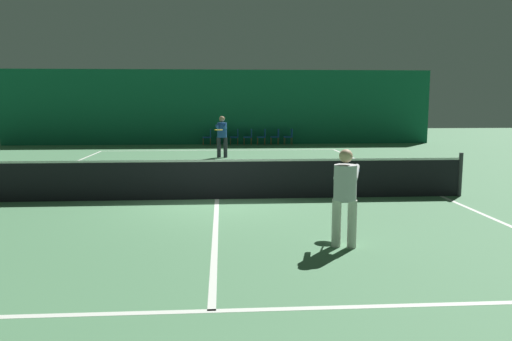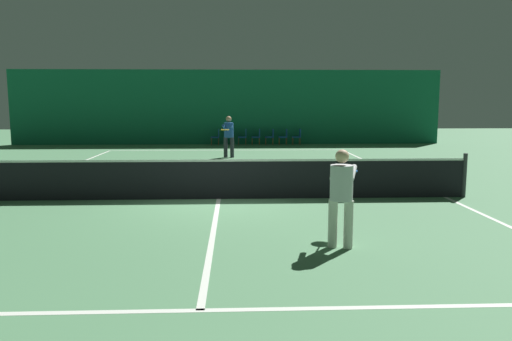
{
  "view_description": "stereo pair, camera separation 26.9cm",
  "coord_description": "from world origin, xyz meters",
  "px_view_note": "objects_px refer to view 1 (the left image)",
  "views": [
    {
      "loc": [
        0.14,
        -11.7,
        2.32
      ],
      "look_at": [
        0.83,
        -1.58,
        0.9
      ],
      "focal_mm": 35.0,
      "sensor_mm": 36.0,
      "label": 1
    },
    {
      "loc": [
        0.4,
        -11.72,
        2.32
      ],
      "look_at": [
        0.83,
        -1.58,
        0.9
      ],
      "focal_mm": 35.0,
      "sensor_mm": 36.0,
      "label": 2
    }
  ],
  "objects_px": {
    "tennis_net": "(217,178)",
    "player_near": "(345,190)",
    "courtside_chair_2": "(236,136)",
    "courtside_chair_1": "(222,136)",
    "courtside_chair_5": "(276,136)",
    "courtside_chair_0": "(208,136)",
    "courtside_chair_3": "(249,136)",
    "player_far": "(222,134)",
    "courtside_chair_4": "(263,136)",
    "courtside_chair_6": "(289,136)"
  },
  "relations": [
    {
      "from": "player_near",
      "to": "courtside_chair_5",
      "type": "distance_m",
      "value": 18.78
    },
    {
      "from": "courtside_chair_4",
      "to": "courtside_chair_5",
      "type": "height_order",
      "value": "same"
    },
    {
      "from": "courtside_chair_0",
      "to": "courtside_chair_3",
      "type": "distance_m",
      "value": 2.16
    },
    {
      "from": "tennis_net",
      "to": "courtside_chair_2",
      "type": "distance_m",
      "value": 14.75
    },
    {
      "from": "courtside_chair_4",
      "to": "player_far",
      "type": "bearing_deg",
      "value": -20.04
    },
    {
      "from": "courtside_chair_0",
      "to": "courtside_chair_6",
      "type": "height_order",
      "value": "same"
    },
    {
      "from": "courtside_chair_1",
      "to": "courtside_chair_4",
      "type": "relative_size",
      "value": 1.0
    },
    {
      "from": "courtside_chair_2",
      "to": "courtside_chair_3",
      "type": "bearing_deg",
      "value": 90.0
    },
    {
      "from": "courtside_chair_0",
      "to": "courtside_chair_5",
      "type": "distance_m",
      "value": 3.6
    },
    {
      "from": "tennis_net",
      "to": "courtside_chair_6",
      "type": "bearing_deg",
      "value": 75.78
    },
    {
      "from": "courtside_chair_4",
      "to": "player_near",
      "type": "bearing_deg",
      "value": -0.64
    },
    {
      "from": "player_near",
      "to": "courtside_chair_0",
      "type": "bearing_deg",
      "value": 26.8
    },
    {
      "from": "tennis_net",
      "to": "player_near",
      "type": "bearing_deg",
      "value": -62.73
    },
    {
      "from": "tennis_net",
      "to": "courtside_chair_6",
      "type": "relative_size",
      "value": 14.29
    },
    {
      "from": "tennis_net",
      "to": "player_far",
      "type": "distance_m",
      "value": 8.82
    },
    {
      "from": "courtside_chair_1",
      "to": "tennis_net",
      "type": "bearing_deg",
      "value": -0.49
    },
    {
      "from": "courtside_chair_0",
      "to": "courtside_chair_1",
      "type": "distance_m",
      "value": 0.72
    },
    {
      "from": "courtside_chair_0",
      "to": "courtside_chair_4",
      "type": "height_order",
      "value": "same"
    },
    {
      "from": "player_far",
      "to": "courtside_chair_4",
      "type": "relative_size",
      "value": 2.03
    },
    {
      "from": "courtside_chair_0",
      "to": "courtside_chair_5",
      "type": "relative_size",
      "value": 1.0
    },
    {
      "from": "player_far",
      "to": "courtside_chair_2",
      "type": "distance_m",
      "value": 5.98
    },
    {
      "from": "tennis_net",
      "to": "courtside_chair_6",
      "type": "height_order",
      "value": "tennis_net"
    },
    {
      "from": "courtside_chair_6",
      "to": "player_near",
      "type": "bearing_deg",
      "value": -5.03
    },
    {
      "from": "courtside_chair_1",
      "to": "player_near",
      "type": "bearing_deg",
      "value": 5.94
    },
    {
      "from": "courtside_chair_3",
      "to": "tennis_net",
      "type": "bearing_deg",
      "value": -6.08
    },
    {
      "from": "courtside_chair_3",
      "to": "courtside_chair_5",
      "type": "distance_m",
      "value": 1.44
    },
    {
      "from": "courtside_chair_0",
      "to": "courtside_chair_6",
      "type": "relative_size",
      "value": 1.0
    },
    {
      "from": "player_near",
      "to": "courtside_chair_4",
      "type": "distance_m",
      "value": 18.76
    },
    {
      "from": "courtside_chair_1",
      "to": "courtside_chair_5",
      "type": "bearing_deg",
      "value": 90.0
    },
    {
      "from": "courtside_chair_0",
      "to": "courtside_chair_2",
      "type": "xyz_separation_m",
      "value": [
        1.44,
        0.0,
        0.0
      ]
    },
    {
      "from": "courtside_chair_0",
      "to": "courtside_chair_6",
      "type": "bearing_deg",
      "value": 90.0
    },
    {
      "from": "player_far",
      "to": "courtside_chair_6",
      "type": "xyz_separation_m",
      "value": [
        3.6,
        5.91,
        -0.51
      ]
    },
    {
      "from": "player_near",
      "to": "courtside_chair_1",
      "type": "distance_m",
      "value": 18.86
    },
    {
      "from": "courtside_chair_3",
      "to": "courtside_chair_4",
      "type": "height_order",
      "value": "same"
    },
    {
      "from": "courtside_chair_1",
      "to": "courtside_chair_6",
      "type": "distance_m",
      "value": 3.6
    },
    {
      "from": "tennis_net",
      "to": "courtside_chair_1",
      "type": "xyz_separation_m",
      "value": [
        0.13,
        14.72,
        -0.03
      ]
    },
    {
      "from": "player_near",
      "to": "courtside_chair_5",
      "type": "height_order",
      "value": "player_near"
    },
    {
      "from": "tennis_net",
      "to": "courtside_chair_2",
      "type": "xyz_separation_m",
      "value": [
        0.85,
        14.72,
        -0.03
      ]
    },
    {
      "from": "courtside_chair_1",
      "to": "courtside_chair_0",
      "type": "bearing_deg",
      "value": -90.0
    },
    {
      "from": "player_far",
      "to": "courtside_chair_5",
      "type": "relative_size",
      "value": 2.03
    },
    {
      "from": "courtside_chair_3",
      "to": "courtside_chair_2",
      "type": "bearing_deg",
      "value": -90.0
    },
    {
      "from": "courtside_chair_4",
      "to": "courtside_chair_6",
      "type": "distance_m",
      "value": 1.44
    },
    {
      "from": "courtside_chair_1",
      "to": "courtside_chair_4",
      "type": "distance_m",
      "value": 2.16
    },
    {
      "from": "tennis_net",
      "to": "courtside_chair_5",
      "type": "bearing_deg",
      "value": 78.45
    },
    {
      "from": "tennis_net",
      "to": "courtside_chair_5",
      "type": "xyz_separation_m",
      "value": [
        3.01,
        14.72,
        -0.03
      ]
    },
    {
      "from": "player_far",
      "to": "courtside_chair_2",
      "type": "bearing_deg",
      "value": -179.33
    },
    {
      "from": "courtside_chair_1",
      "to": "courtside_chair_6",
      "type": "relative_size",
      "value": 1.0
    },
    {
      "from": "player_far",
      "to": "courtside_chair_5",
      "type": "xyz_separation_m",
      "value": [
        2.88,
        5.91,
        -0.51
      ]
    },
    {
      "from": "player_near",
      "to": "courtside_chair_2",
      "type": "bearing_deg",
      "value": 22.45
    },
    {
      "from": "tennis_net",
      "to": "courtside_chair_0",
      "type": "xyz_separation_m",
      "value": [
        -0.59,
        14.72,
        -0.03
      ]
    }
  ]
}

